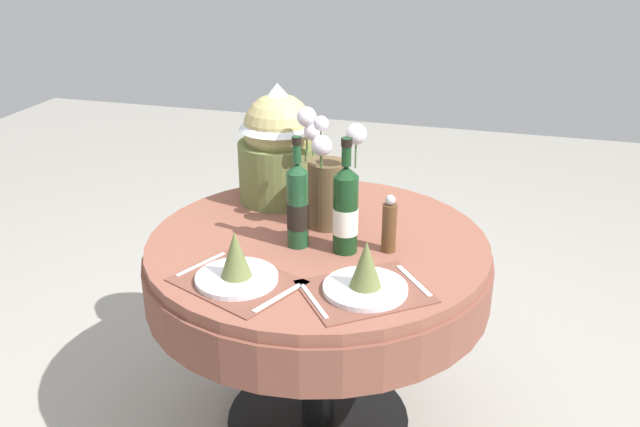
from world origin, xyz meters
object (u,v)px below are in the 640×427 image
at_px(flower_vase, 325,177).
at_px(pepper_mill, 389,225).
at_px(place_setting_left, 236,267).
at_px(gift_tub_back_left, 279,140).
at_px(dining_table, 318,276).
at_px(place_setting_right, 366,277).
at_px(wine_bottle_centre, 298,205).
at_px(wine_bottle_left, 346,209).

height_order(flower_vase, pepper_mill, flower_vase).
relative_size(place_setting_left, gift_tub_back_left, 0.95).
bearing_deg(gift_tub_back_left, pepper_mill, -33.97).
relative_size(dining_table, place_setting_right, 2.67).
distance_m(dining_table, place_setting_right, 0.41).
bearing_deg(place_setting_left, gift_tub_back_left, 97.72).
distance_m(pepper_mill, gift_tub_back_left, 0.59).
xyz_separation_m(flower_vase, wine_bottle_centre, (-0.04, -0.18, -0.03)).
relative_size(dining_table, flower_vase, 2.88).
distance_m(place_setting_right, wine_bottle_centre, 0.37).
bearing_deg(wine_bottle_left, pepper_mill, 16.21).
bearing_deg(dining_table, place_setting_left, -113.56).
bearing_deg(pepper_mill, dining_table, 175.37).
bearing_deg(wine_bottle_left, dining_table, 151.58).
bearing_deg(gift_tub_back_left, dining_table, -52.00).
relative_size(dining_table, wine_bottle_left, 3.07).
height_order(place_setting_right, flower_vase, flower_vase).
xyz_separation_m(wine_bottle_centre, gift_tub_back_left, (-0.18, 0.36, 0.09)).
bearing_deg(wine_bottle_centre, place_setting_right, -40.57).
distance_m(place_setting_right, pepper_mill, 0.28).
bearing_deg(gift_tub_back_left, wine_bottle_centre, -62.70).
relative_size(wine_bottle_left, pepper_mill, 1.95).
height_order(dining_table, pepper_mill, pepper_mill).
bearing_deg(pepper_mill, gift_tub_back_left, 146.03).
bearing_deg(pepper_mill, wine_bottle_left, -163.79).
xyz_separation_m(wine_bottle_left, wine_bottle_centre, (-0.15, -0.00, -0.00)).
bearing_deg(place_setting_left, dining_table, 66.44).
xyz_separation_m(dining_table, flower_vase, (-0.01, 0.12, 0.31)).
relative_size(place_setting_right, wine_bottle_centre, 1.18).
distance_m(place_setting_left, flower_vase, 0.49).
relative_size(wine_bottle_centre, pepper_mill, 1.92).
xyz_separation_m(place_setting_left, gift_tub_back_left, (-0.09, 0.63, 0.18)).
height_order(place_setting_left, pepper_mill, pepper_mill).
height_order(place_setting_left, place_setting_right, same).
relative_size(wine_bottle_left, wine_bottle_centre, 1.02).
xyz_separation_m(place_setting_left, wine_bottle_centre, (0.10, 0.28, 0.09)).
bearing_deg(flower_vase, wine_bottle_left, -56.72).
bearing_deg(place_setting_left, flower_vase, 72.92).
height_order(dining_table, place_setting_right, place_setting_right).
height_order(place_setting_right, wine_bottle_centre, wine_bottle_centre).
bearing_deg(dining_table, gift_tub_back_left, 128.00).
distance_m(wine_bottle_centre, gift_tub_back_left, 0.41).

